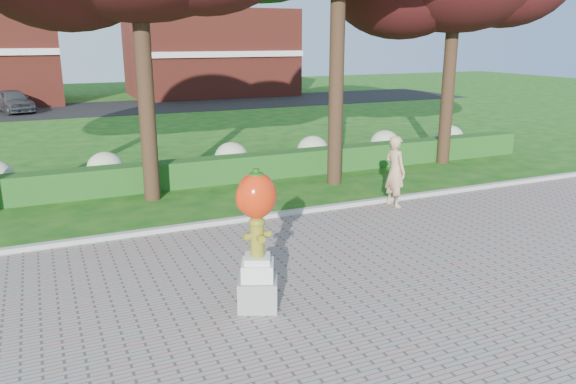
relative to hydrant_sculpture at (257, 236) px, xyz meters
name	(u,v)px	position (x,y,z in m)	size (l,w,h in m)	color
ground	(312,264)	(1.67, 1.37, -1.29)	(100.00, 100.00, 0.00)	#124912
walkway	(441,366)	(1.67, -2.63, -1.27)	(40.00, 14.00, 0.04)	gray
curb	(258,218)	(1.67, 4.37, -1.22)	(40.00, 0.18, 0.15)	#ADADA5
lawn_hedge	(211,171)	(1.67, 8.37, -0.89)	(24.00, 0.70, 0.80)	#154A19
hydrangea_row	(219,158)	(2.24, 9.37, -0.74)	(20.10, 1.10, 0.99)	beige
street	(117,108)	(1.67, 29.37, -1.28)	(50.00, 8.00, 0.02)	black
building_right	(210,53)	(9.67, 35.37, 1.91)	(12.00, 8.00, 6.40)	maroon
hydrant_sculpture	(257,236)	(0.00, 0.00, 0.00)	(0.84, 0.84, 2.36)	gray
woman	(395,171)	(5.39, 3.97, -0.31)	(0.69, 0.45, 1.89)	tan
parked_car	(13,101)	(-4.31, 29.57, -0.58)	(1.62, 4.03, 1.37)	#3F4347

